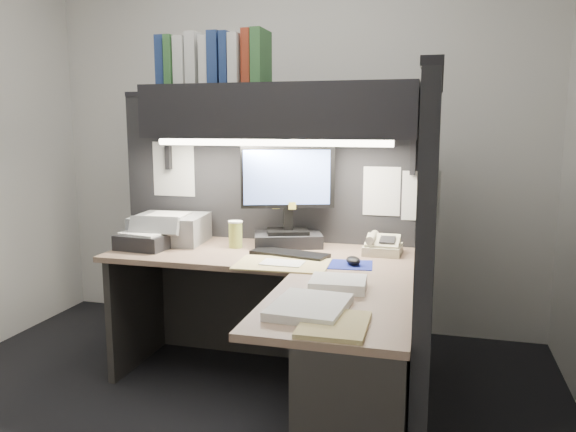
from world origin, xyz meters
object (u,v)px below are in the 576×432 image
object	(u,v)px
coffee_cup	(235,235)
printer	(170,229)
notebook_stack	(145,241)
telephone	(383,247)
keyboard	(290,254)
overhead_shelf	(278,111)
monitor	(288,207)
desk	(296,346)

from	to	relation	value
coffee_cup	printer	world-z (taller)	printer
coffee_cup	notebook_stack	world-z (taller)	coffee_cup
telephone	coffee_cup	distance (m)	0.83
keyboard	overhead_shelf	bearing A→B (deg)	131.91
monitor	keyboard	size ratio (longest dim) A/B	1.37
desk	monitor	size ratio (longest dim) A/B	2.94
notebook_stack	monitor	bearing A→B (deg)	19.55
overhead_shelf	monitor	xyz separation A→B (m)	(0.06, 0.00, -0.54)
monitor	printer	distance (m)	0.73
coffee_cup	notebook_stack	xyz separation A→B (m)	(-0.49, -0.16, -0.03)
keyboard	coffee_cup	world-z (taller)	coffee_cup
keyboard	notebook_stack	bearing A→B (deg)	-165.25
desk	overhead_shelf	xyz separation A→B (m)	(-0.30, 0.75, 1.06)
telephone	notebook_stack	bearing A→B (deg)	-168.99
overhead_shelf	telephone	xyz separation A→B (m)	(0.61, -0.05, -0.73)
printer	notebook_stack	distance (m)	0.21
monitor	coffee_cup	distance (m)	0.34
keyboard	telephone	xyz separation A→B (m)	(0.48, 0.18, 0.03)
notebook_stack	telephone	bearing A→B (deg)	9.28
desk	coffee_cup	distance (m)	0.90
overhead_shelf	printer	bearing A→B (deg)	-173.88
telephone	desk	bearing A→B (deg)	-112.05
printer	notebook_stack	size ratio (longest dim) A/B	1.46
keyboard	printer	xyz separation A→B (m)	(-0.78, 0.16, 0.07)
notebook_stack	desk	bearing A→B (deg)	-25.60
desk	overhead_shelf	world-z (taller)	overhead_shelf
overhead_shelf	telephone	bearing A→B (deg)	-4.94
telephone	notebook_stack	distance (m)	1.34
desk	telephone	bearing A→B (deg)	66.23
desk	keyboard	world-z (taller)	keyboard
monitor	telephone	size ratio (longest dim) A/B	2.78
desk	keyboard	xyz separation A→B (m)	(-0.17, 0.52, 0.30)
monitor	keyboard	bearing A→B (deg)	-91.84
desk	monitor	distance (m)	0.95
notebook_stack	printer	bearing A→B (deg)	73.40
keyboard	notebook_stack	xyz separation A→B (m)	(-0.84, -0.04, 0.03)
monitor	notebook_stack	xyz separation A→B (m)	(-0.77, -0.27, -0.19)
coffee_cup	telephone	bearing A→B (deg)	4.05
notebook_stack	keyboard	bearing A→B (deg)	2.42
keyboard	coffee_cup	bearing A→B (deg)	173.40
monitor	printer	size ratio (longest dim) A/B	1.42
printer	notebook_stack	world-z (taller)	printer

